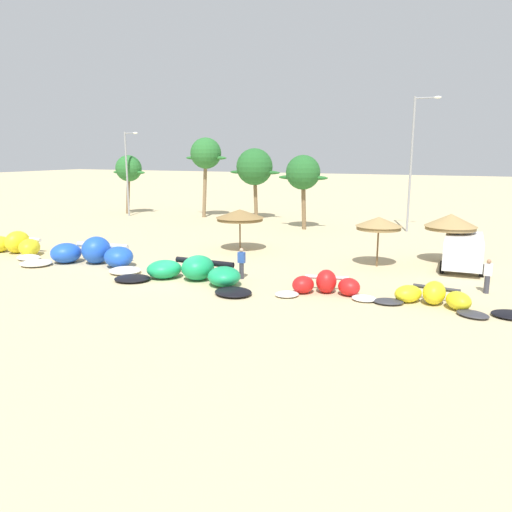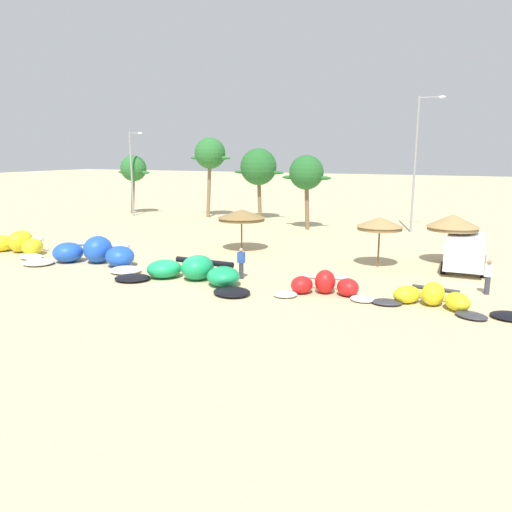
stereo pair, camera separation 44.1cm
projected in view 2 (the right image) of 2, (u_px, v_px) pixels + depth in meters
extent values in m
plane|color=#C6B284|center=(179.00, 275.00, 26.41)|extent=(260.00, 260.00, 0.00)
ellipsoid|color=yellow|center=(2.00, 243.00, 32.72)|extent=(2.02, 2.14, 1.07)
ellipsoid|color=yellow|center=(21.00, 241.00, 32.44)|extent=(1.30, 1.74, 1.45)
ellipsoid|color=yellow|center=(32.00, 247.00, 31.60)|extent=(2.04, 2.14, 1.07)
ellipsoid|color=white|center=(31.00, 257.00, 30.48)|extent=(2.05, 1.77, 0.29)
cylinder|color=white|center=(28.00, 238.00, 32.95)|extent=(2.69, 0.28, 0.24)
cube|color=white|center=(19.00, 242.00, 32.28)|extent=(0.99, 0.63, 0.04)
ellipsoid|color=white|center=(38.00, 262.00, 28.84)|extent=(2.32, 2.25, 0.32)
ellipsoid|color=blue|center=(68.00, 252.00, 29.50)|extent=(2.29, 2.35, 1.19)
ellipsoid|color=blue|center=(98.00, 249.00, 29.30)|extent=(1.81, 1.94, 1.60)
ellipsoid|color=blue|center=(120.00, 256.00, 28.34)|extent=(2.40, 2.42, 1.19)
ellipsoid|color=white|center=(126.00, 270.00, 26.95)|extent=(2.12, 2.02, 0.32)
cylinder|color=white|center=(104.00, 245.00, 29.84)|extent=(3.48, 0.67, 0.31)
cube|color=white|center=(96.00, 250.00, 29.13)|extent=(1.32, 0.77, 0.04)
ellipsoid|color=black|center=(132.00, 278.00, 25.38)|extent=(2.25, 2.12, 0.26)
ellipsoid|color=#199E5B|center=(164.00, 269.00, 25.85)|extent=(2.39, 2.43, 0.95)
ellipsoid|color=#199E5B|center=(198.00, 267.00, 25.43)|extent=(1.66, 1.87, 1.28)
ellipsoid|color=#199E5B|center=(223.00, 276.00, 24.29)|extent=(2.36, 2.42, 0.95)
ellipsoid|color=black|center=(232.00, 292.00, 22.82)|extent=(2.29, 2.18, 0.26)
cylinder|color=black|center=(204.00, 262.00, 25.96)|extent=(3.43, 0.40, 0.31)
cube|color=black|center=(196.00, 268.00, 25.27)|extent=(1.26, 0.69, 0.04)
ellipsoid|color=white|center=(285.00, 294.00, 22.50)|extent=(1.44, 1.40, 0.22)
ellipsoid|color=red|center=(302.00, 285.00, 22.98)|extent=(1.29, 1.38, 0.82)
ellipsoid|color=red|center=(325.00, 282.00, 22.99)|extent=(1.18, 1.29, 1.10)
ellipsoid|color=red|center=(348.00, 287.00, 22.56)|extent=(1.46, 1.44, 0.82)
ellipsoid|color=white|center=(363.00, 299.00, 21.81)|extent=(1.21, 1.08, 0.22)
cylinder|color=white|center=(326.00, 278.00, 23.34)|extent=(2.01, 0.64, 0.18)
cube|color=white|center=(325.00, 282.00, 22.89)|extent=(0.81, 0.55, 0.04)
ellipsoid|color=#333338|center=(387.00, 302.00, 21.35)|extent=(1.48, 1.22, 0.20)
ellipsoid|color=yellow|center=(407.00, 294.00, 21.53)|extent=(1.56, 1.59, 0.75)
ellipsoid|color=yellow|center=(433.00, 294.00, 21.20)|extent=(1.08, 1.40, 1.01)
ellipsoid|color=yellow|center=(457.00, 302.00, 20.47)|extent=(1.44, 1.59, 0.75)
ellipsoid|color=#333338|center=(471.00, 315.00, 19.62)|extent=(1.58, 1.42, 0.20)
cylinder|color=#333338|center=(436.00, 289.00, 21.56)|extent=(1.99, 0.40, 0.18)
cube|color=#333338|center=(432.00, 294.00, 21.09)|extent=(0.77, 0.55, 0.04)
ellipsoid|color=black|center=(512.00, 316.00, 19.52)|extent=(1.76, 1.49, 0.20)
cylinder|color=brown|center=(242.00, 234.00, 32.90)|extent=(0.10, 0.10, 2.21)
cone|color=olive|center=(242.00, 213.00, 32.62)|extent=(3.20, 3.20, 0.55)
cylinder|color=brown|center=(242.00, 219.00, 32.70)|extent=(3.04, 3.04, 0.20)
cylinder|color=brown|center=(379.00, 247.00, 28.16)|extent=(0.10, 0.10, 2.35)
cone|color=#9E7F4C|center=(380.00, 222.00, 27.87)|extent=(2.61, 2.61, 0.53)
cylinder|color=olive|center=(380.00, 228.00, 27.94)|extent=(2.48, 2.48, 0.20)
cylinder|color=brown|center=(451.00, 245.00, 28.95)|extent=(0.10, 0.10, 2.21)
cone|color=#9E7F4C|center=(453.00, 220.00, 28.65)|extent=(2.99, 2.99, 0.73)
cylinder|color=olive|center=(452.00, 228.00, 28.74)|extent=(2.84, 2.84, 0.20)
cube|color=white|center=(465.00, 251.00, 27.44)|extent=(2.06, 4.79, 1.50)
cube|color=black|center=(466.00, 242.00, 28.55)|extent=(1.96, 1.22, 0.56)
cylinder|color=black|center=(447.00, 257.00, 29.30)|extent=(0.25, 0.68, 0.68)
cylinder|color=black|center=(483.00, 260.00, 28.52)|extent=(0.25, 0.68, 0.68)
cylinder|color=black|center=(443.00, 268.00, 26.67)|extent=(0.25, 0.68, 0.68)
cylinder|color=black|center=(483.00, 271.00, 25.88)|extent=(0.25, 0.68, 0.68)
cylinder|color=#383842|center=(241.00, 271.00, 25.66)|extent=(0.24, 0.24, 0.85)
cube|color=#2D51A8|center=(241.00, 257.00, 25.52)|extent=(0.36, 0.22, 0.56)
sphere|color=tan|center=(241.00, 250.00, 25.44)|extent=(0.20, 0.20, 0.20)
cylinder|color=#383842|center=(487.00, 285.00, 22.81)|extent=(0.24, 0.24, 0.85)
cube|color=white|center=(489.00, 271.00, 22.67)|extent=(0.36, 0.22, 0.56)
sphere|color=#9E7051|center=(489.00, 262.00, 22.59)|extent=(0.20, 0.20, 0.20)
cylinder|color=brown|center=(133.00, 191.00, 52.85)|extent=(0.80, 0.36, 4.81)
sphere|color=#286B2D|center=(134.00, 168.00, 52.27)|extent=(2.74, 2.74, 2.74)
ellipsoid|color=#286B2D|center=(125.00, 172.00, 52.81)|extent=(1.92, 0.50, 0.36)
ellipsoid|color=#286B2D|center=(142.00, 172.00, 51.90)|extent=(1.92, 0.50, 0.36)
cylinder|color=#7F6647|center=(209.00, 186.00, 49.60)|extent=(0.73, 0.36, 6.38)
sphere|color=#286B2D|center=(210.00, 153.00, 48.87)|extent=(3.05, 3.05, 3.05)
ellipsoid|color=#286B2D|center=(200.00, 158.00, 49.47)|extent=(2.14, 0.50, 0.36)
ellipsoid|color=#286B2D|center=(221.00, 158.00, 48.46)|extent=(2.14, 0.50, 0.36)
cylinder|color=brown|center=(259.00, 193.00, 47.94)|extent=(0.54, 0.36, 5.10)
sphere|color=#236028|center=(258.00, 167.00, 47.46)|extent=(3.51, 3.51, 3.51)
ellipsoid|color=#236028|center=(245.00, 172.00, 48.15)|extent=(2.46, 0.50, 0.36)
ellipsoid|color=#236028|center=(272.00, 173.00, 46.98)|extent=(2.46, 0.50, 0.36)
cylinder|color=brown|center=(307.00, 201.00, 41.77)|extent=(0.56, 0.36, 4.82)
sphere|color=#236028|center=(306.00, 172.00, 41.32)|extent=(2.89, 2.89, 2.89)
ellipsoid|color=#236028|center=(293.00, 177.00, 41.89)|extent=(2.02, 0.50, 0.36)
ellipsoid|color=#236028|center=(319.00, 178.00, 40.93)|extent=(2.02, 0.50, 0.36)
cylinder|color=gray|center=(132.00, 174.00, 50.53)|extent=(0.18, 0.18, 8.47)
cylinder|color=gray|center=(135.00, 133.00, 49.42)|extent=(1.29, 0.10, 0.10)
ellipsoid|color=silver|center=(140.00, 133.00, 49.15)|extent=(0.56, 0.24, 0.20)
cylinder|color=gray|center=(415.00, 166.00, 39.72)|extent=(0.18, 0.18, 10.77)
cylinder|color=gray|center=(430.00, 97.00, 38.30)|extent=(1.67, 0.10, 0.10)
ellipsoid|color=silver|center=(442.00, 97.00, 37.95)|extent=(0.56, 0.24, 0.20)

